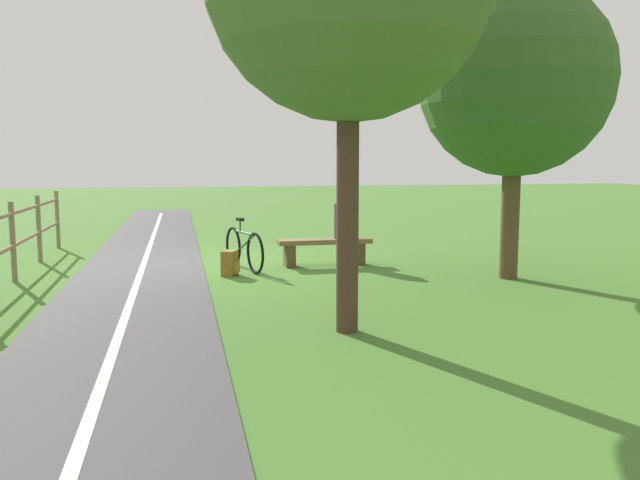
% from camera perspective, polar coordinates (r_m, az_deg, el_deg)
% --- Properties ---
extents(ground_plane, '(80.00, 80.00, 0.00)m').
position_cam_1_polar(ground_plane, '(11.36, -9.54, -2.08)').
color(ground_plane, '#477A2D').
extents(paved_path, '(2.84, 36.04, 0.02)m').
position_cam_1_polar(paved_path, '(7.41, -17.29, -6.99)').
color(paved_path, '#4C494C').
rests_on(paved_path, ground_plane).
extents(path_centre_line, '(0.84, 31.99, 0.00)m').
position_cam_1_polar(path_centre_line, '(7.41, -17.29, -6.92)').
color(path_centre_line, silver).
rests_on(path_centre_line, paved_path).
extents(bench, '(1.64, 0.42, 0.46)m').
position_cam_1_polar(bench, '(10.92, 0.40, -0.66)').
color(bench, brown).
rests_on(bench, ground_plane).
extents(person_seated, '(0.37, 0.37, 0.79)m').
position_cam_1_polar(person_seated, '(10.95, 2.23, 1.90)').
color(person_seated, '#38383D').
rests_on(person_seated, bench).
extents(bicycle, '(0.45, 1.65, 0.85)m').
position_cam_1_polar(bicycle, '(10.55, -6.91, -0.75)').
color(bicycle, black).
rests_on(bicycle, ground_plane).
extents(backpack, '(0.31, 0.33, 0.40)m').
position_cam_1_polar(backpack, '(10.02, -8.13, -2.11)').
color(backpack, olive).
rests_on(backpack, ground_plane).
extents(tree_mid_field, '(2.87, 2.87, 4.43)m').
position_cam_1_polar(tree_mid_field, '(10.10, 17.21, 13.57)').
color(tree_mid_field, brown).
rests_on(tree_mid_field, ground_plane).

